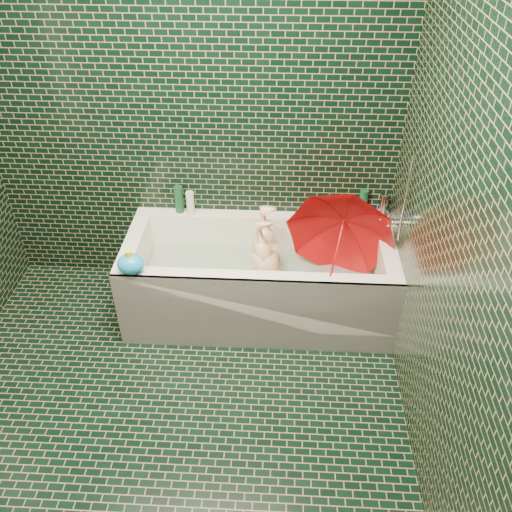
# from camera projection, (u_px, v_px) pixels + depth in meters

# --- Properties ---
(floor) EXTENTS (2.80, 2.80, 0.00)m
(floor) POSITION_uv_depth(u_px,v_px,m) (166.00, 434.00, 2.91)
(floor) COLOR black
(floor) RESTS_ON ground
(wall_back) EXTENTS (2.80, 0.00, 2.80)m
(wall_back) POSITION_uv_depth(u_px,v_px,m) (189.00, 110.00, 3.27)
(wall_back) COLOR black
(wall_back) RESTS_ON floor
(wall_right) EXTENTS (0.00, 2.80, 2.80)m
(wall_right) POSITION_uv_depth(u_px,v_px,m) (466.00, 257.00, 2.10)
(wall_right) COLOR black
(wall_right) RESTS_ON floor
(bathtub) EXTENTS (1.70, 0.75, 0.55)m
(bathtub) POSITION_uv_depth(u_px,v_px,m) (259.00, 286.00, 3.56)
(bathtub) COLOR white
(bathtub) RESTS_ON floor
(bath_mat) EXTENTS (1.35, 0.47, 0.01)m
(bath_mat) POSITION_uv_depth(u_px,v_px,m) (259.00, 291.00, 3.61)
(bath_mat) COLOR #4AC727
(bath_mat) RESTS_ON bathtub
(water) EXTENTS (1.48, 0.53, 0.00)m
(water) POSITION_uv_depth(u_px,v_px,m) (259.00, 274.00, 3.52)
(water) COLOR silver
(water) RESTS_ON bathtub
(faucet) EXTENTS (0.18, 0.19, 0.55)m
(faucet) POSITION_uv_depth(u_px,v_px,m) (397.00, 218.00, 3.20)
(faucet) COLOR silver
(faucet) RESTS_ON wall_right
(child) EXTENTS (0.98, 0.48, 0.30)m
(child) POSITION_uv_depth(u_px,v_px,m) (270.00, 276.00, 3.49)
(child) COLOR #E7B990
(child) RESTS_ON bathtub
(umbrella) EXTENTS (0.90, 0.83, 0.79)m
(umbrella) POSITION_uv_depth(u_px,v_px,m) (337.00, 247.00, 3.29)
(umbrella) COLOR red
(umbrella) RESTS_ON bathtub
(soap_bottle_a) EXTENTS (0.11, 0.11, 0.26)m
(soap_bottle_a) POSITION_uv_depth(u_px,v_px,m) (382.00, 217.00, 3.61)
(soap_bottle_a) COLOR white
(soap_bottle_a) RESTS_ON bathtub
(soap_bottle_b) EXTENTS (0.09, 0.10, 0.18)m
(soap_bottle_b) POSITION_uv_depth(u_px,v_px,m) (375.00, 218.00, 3.60)
(soap_bottle_b) COLOR #472079
(soap_bottle_b) RESTS_ON bathtub
(soap_bottle_c) EXTENTS (0.18, 0.18, 0.19)m
(soap_bottle_c) POSITION_uv_depth(u_px,v_px,m) (354.00, 220.00, 3.58)
(soap_bottle_c) COLOR #134223
(soap_bottle_c) RESTS_ON bathtub
(bottle_right_tall) EXTENTS (0.06, 0.06, 0.20)m
(bottle_right_tall) POSITION_uv_depth(u_px,v_px,m) (363.00, 204.00, 3.56)
(bottle_right_tall) COLOR #134223
(bottle_right_tall) RESTS_ON bathtub
(bottle_right_pump) EXTENTS (0.06, 0.06, 0.17)m
(bottle_right_pump) POSITION_uv_depth(u_px,v_px,m) (383.00, 206.00, 3.56)
(bottle_right_pump) COLOR silver
(bottle_right_pump) RESTS_ON bathtub
(bottle_left_tall) EXTENTS (0.08, 0.08, 0.19)m
(bottle_left_tall) POSITION_uv_depth(u_px,v_px,m) (179.00, 199.00, 3.61)
(bottle_left_tall) COLOR #134223
(bottle_left_tall) RESTS_ON bathtub
(bottle_left_short) EXTENTS (0.07, 0.07, 0.17)m
(bottle_left_short) POSITION_uv_depth(u_px,v_px,m) (190.00, 203.00, 3.59)
(bottle_left_short) COLOR white
(bottle_left_short) RESTS_ON bathtub
(rubber_duck) EXTENTS (0.13, 0.10, 0.10)m
(rubber_duck) POSITION_uv_depth(u_px,v_px,m) (348.00, 213.00, 3.56)
(rubber_duck) COLOR yellow
(rubber_duck) RESTS_ON bathtub
(bath_toy) EXTENTS (0.19, 0.17, 0.15)m
(bath_toy) POSITION_uv_depth(u_px,v_px,m) (131.00, 264.00, 3.09)
(bath_toy) COLOR #1893E0
(bath_toy) RESTS_ON bathtub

